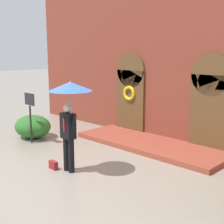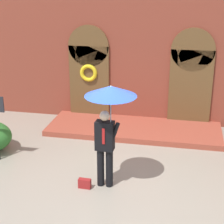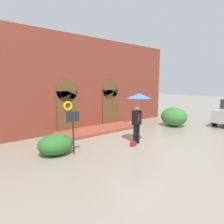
% 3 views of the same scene
% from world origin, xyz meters
% --- Properties ---
extents(ground_plane, '(80.00, 80.00, 0.00)m').
position_xyz_m(ground_plane, '(0.00, 0.00, 0.00)').
color(ground_plane, gray).
extents(building_facade, '(14.00, 2.30, 5.60)m').
position_xyz_m(building_facade, '(-0.00, 4.15, 2.68)').
color(building_facade, brown).
rests_on(building_facade, ground).
extents(person_with_umbrella, '(1.10, 1.10, 2.36)m').
position_xyz_m(person_with_umbrella, '(-0.09, -0.14, 1.91)').
color(person_with_umbrella, black).
rests_on(person_with_umbrella, ground).
extents(handbag, '(0.29, 0.13, 0.22)m').
position_xyz_m(handbag, '(-0.62, -0.34, 0.11)').
color(handbag, maroon).
rests_on(handbag, ground).
extents(sign_post, '(0.56, 0.06, 1.72)m').
position_xyz_m(sign_post, '(-3.15, 0.55, 1.16)').
color(sign_post, black).
rests_on(sign_post, ground).
extents(shrub_left, '(1.42, 1.23, 0.82)m').
position_xyz_m(shrub_left, '(-3.73, 0.97, 0.41)').
color(shrub_left, '#2D6B28').
rests_on(shrub_left, ground).
extents(shrub_right, '(1.54, 1.74, 1.25)m').
position_xyz_m(shrub_right, '(4.64, 0.93, 0.62)').
color(shrub_right, '#387A33').
rests_on(shrub_right, ground).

